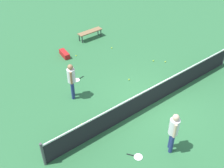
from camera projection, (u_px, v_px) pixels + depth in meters
The scene contains 14 objects.
ground_plane at pixel (152, 104), 11.74m from camera, with size 40.00×40.00×0.00m, color #2D6B3D.
court_net at pixel (153, 95), 11.43m from camera, with size 10.09×0.09×1.07m.
player_near_side at pixel (71, 78), 11.50m from camera, with size 0.47×0.49×1.70m.
player_far_side at pixel (174, 130), 9.23m from camera, with size 0.48×0.48×1.70m.
tennis_racket_near_player at pixel (77, 80), 13.08m from camera, with size 0.60×0.35×0.03m.
tennis_racket_far_player at pixel (137, 157), 9.57m from camera, with size 0.47×0.58×0.03m.
tennis_ball_near_player at pixel (153, 61), 14.35m from camera, with size 0.07×0.07×0.07m, color #C6E033.
tennis_ball_by_net at pixel (82, 124), 10.76m from camera, with size 0.07×0.07×0.07m, color #C6E033.
tennis_ball_midcourt at pixel (165, 62), 14.28m from camera, with size 0.07×0.07×0.07m, color #C6E033.
tennis_ball_baseline at pixel (112, 48), 15.38m from camera, with size 0.07×0.07×0.07m, color #C6E033.
tennis_ball_stray_left at pixel (76, 56), 14.76m from camera, with size 0.07×0.07×0.07m, color #C6E033.
tennis_ball_stray_right at pixel (129, 80), 13.06m from camera, with size 0.07×0.07×0.07m, color #C6E033.
courtside_bench at pixel (90, 32), 16.07m from camera, with size 1.51×0.42×0.48m.
equipment_bag at pixel (64, 54), 14.70m from camera, with size 0.35×0.82×0.28m.
Camera 1 is at (6.67, 5.89, 7.89)m, focal length 44.10 mm.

